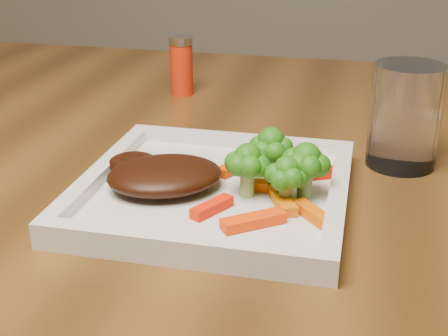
% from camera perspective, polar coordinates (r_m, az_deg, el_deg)
% --- Properties ---
extents(plate, '(0.27, 0.27, 0.01)m').
position_cam_1_polar(plate, '(0.65, -0.86, -2.44)').
color(plate, silver).
rests_on(plate, dining_table).
extents(steak, '(0.15, 0.14, 0.03)m').
position_cam_1_polar(steak, '(0.64, -5.44, -0.67)').
color(steak, black).
rests_on(steak, plate).
extents(broccoli_0, '(0.06, 0.06, 0.07)m').
position_cam_1_polar(broccoli_0, '(0.66, 4.31, 1.96)').
color(broccoli_0, '#307313').
rests_on(broccoli_0, plate).
extents(broccoli_1, '(0.07, 0.07, 0.06)m').
position_cam_1_polar(broccoli_1, '(0.62, 7.47, 0.05)').
color(broccoli_1, '#386F12').
rests_on(broccoli_1, plate).
extents(broccoli_2, '(0.06, 0.06, 0.06)m').
position_cam_1_polar(broccoli_2, '(0.60, 5.74, -0.79)').
color(broccoli_2, '#266410').
rests_on(broccoli_2, plate).
extents(broccoli_3, '(0.07, 0.07, 0.06)m').
position_cam_1_polar(broccoli_3, '(0.62, 2.15, 0.07)').
color(broccoli_3, '#2E6210').
rests_on(broccoli_3, plate).
extents(carrot_0, '(0.06, 0.05, 0.01)m').
position_cam_1_polar(carrot_0, '(0.57, 2.71, -4.83)').
color(carrot_0, '#FF3A04').
rests_on(carrot_0, plate).
extents(carrot_1, '(0.04, 0.05, 0.01)m').
position_cam_1_polar(carrot_1, '(0.59, 8.13, -4.16)').
color(carrot_1, '#E05803').
rests_on(carrot_1, plate).
extents(carrot_2, '(0.04, 0.05, 0.01)m').
position_cam_1_polar(carrot_2, '(0.60, -1.11, -3.59)').
color(carrot_2, red).
rests_on(carrot_2, plate).
extents(carrot_3, '(0.05, 0.03, 0.01)m').
position_cam_1_polar(carrot_3, '(0.68, 8.94, -0.44)').
color(carrot_3, red).
rests_on(carrot_3, plate).
extents(carrot_4, '(0.04, 0.05, 0.01)m').
position_cam_1_polar(carrot_4, '(0.69, 1.09, 0.15)').
color(carrot_4, '#CC3503').
rests_on(carrot_4, plate).
extents(carrot_5, '(0.04, 0.06, 0.01)m').
position_cam_1_polar(carrot_5, '(0.62, 5.32, -2.83)').
color(carrot_5, '#D66503').
rests_on(carrot_5, plate).
extents(carrot_6, '(0.05, 0.02, 0.01)m').
position_cam_1_polar(carrot_6, '(0.64, 3.81, -1.64)').
color(carrot_6, '#F76004').
rests_on(carrot_6, plate).
extents(spice_shaker, '(0.04, 0.04, 0.09)m').
position_cam_1_polar(spice_shaker, '(0.99, -3.92, 9.30)').
color(spice_shaker, red).
rests_on(spice_shaker, dining_table).
extents(drinking_glass, '(0.10, 0.10, 0.12)m').
position_cam_1_polar(drinking_glass, '(0.74, 16.22, 4.58)').
color(drinking_glass, white).
rests_on(drinking_glass, dining_table).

